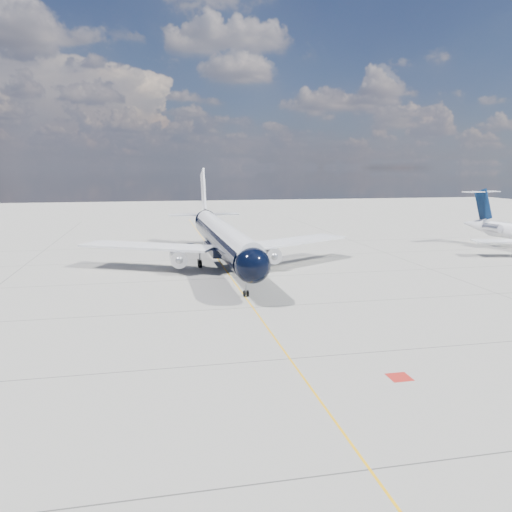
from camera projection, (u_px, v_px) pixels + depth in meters
The scene contains 4 objects.
ground at pixel (226, 271), 73.13m from camera, with size 320.00×320.00×0.00m, color gray.
taxiway_centerline at pixel (231, 278), 68.31m from camera, with size 0.16×160.00×0.01m, color #EBA30C.
red_marking at pixel (399, 377), 35.90m from camera, with size 1.60×1.60×0.01m, color maroon.
main_airliner at pixel (221, 236), 75.66m from camera, with size 42.28×51.37×14.86m.
Camera 1 is at (-10.16, -41.05, 14.86)m, focal length 35.00 mm.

